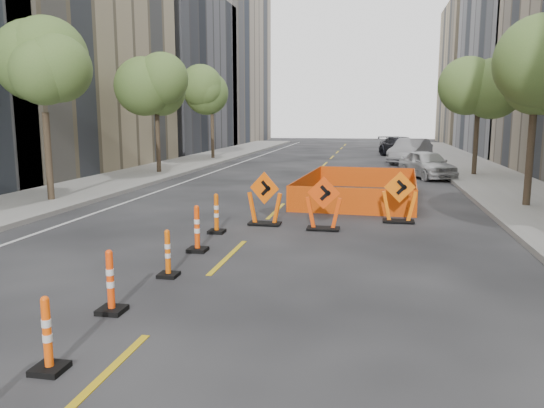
% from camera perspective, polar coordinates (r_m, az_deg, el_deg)
% --- Properties ---
extents(ground_plane, '(140.00, 140.00, 0.00)m').
position_cam_1_polar(ground_plane, '(8.60, -12.01, -12.40)').
color(ground_plane, black).
extents(sidewalk_left, '(4.00, 90.00, 0.15)m').
position_cam_1_polar(sidewalk_left, '(23.06, -21.15, 1.09)').
color(sidewalk_left, gray).
rests_on(sidewalk_left, ground).
extents(bld_left_d, '(12.00, 16.00, 14.00)m').
position_cam_1_polar(bld_left_d, '(50.87, -12.90, 13.54)').
color(bld_left_d, '#4C4C51').
rests_on(bld_left_d, ground).
extents(bld_left_e, '(12.00, 20.00, 20.00)m').
position_cam_1_polar(bld_left_e, '(66.44, -7.12, 15.28)').
color(bld_left_e, gray).
rests_on(bld_left_e, ground).
extents(bld_right_e, '(12.00, 14.00, 16.00)m').
position_cam_1_polar(bld_right_e, '(67.54, 23.26, 12.80)').
color(bld_right_e, tan).
rests_on(bld_right_e, ground).
extents(tree_l_b, '(2.80, 2.80, 5.95)m').
position_cam_1_polar(tree_l_b, '(20.89, -23.42, 12.41)').
color(tree_l_b, '#382B1E').
rests_on(tree_l_b, ground).
extents(tree_l_c, '(2.80, 2.80, 5.95)m').
position_cam_1_polar(tree_l_c, '(29.72, -12.35, 11.85)').
color(tree_l_c, '#382B1E').
rests_on(tree_l_c, ground).
extents(tree_l_d, '(2.80, 2.80, 5.95)m').
position_cam_1_polar(tree_l_d, '(39.11, -6.49, 11.38)').
color(tree_l_d, '#382B1E').
rests_on(tree_l_d, ground).
extents(tree_r_b, '(2.80, 2.80, 5.95)m').
position_cam_1_polar(tree_r_b, '(20.07, 26.56, 12.35)').
color(tree_r_b, '#382B1E').
rests_on(tree_r_b, ground).
extents(tree_r_c, '(2.80, 2.80, 5.95)m').
position_cam_1_polar(tree_r_c, '(29.82, 21.38, 11.42)').
color(tree_r_c, '#382B1E').
rests_on(tree_r_c, ground).
extents(channelizer_2, '(0.39, 0.39, 0.99)m').
position_cam_1_polar(channelizer_2, '(7.32, -23.03, -12.77)').
color(channelizer_2, '#FF550A').
rests_on(channelizer_2, ground).
extents(channelizer_3, '(0.42, 0.42, 1.06)m').
position_cam_1_polar(channelizer_3, '(9.04, -16.99, -7.97)').
color(channelizer_3, '#FF430A').
rests_on(channelizer_3, ground).
extents(channelizer_4, '(0.38, 0.38, 0.97)m').
position_cam_1_polar(channelizer_4, '(10.74, -11.15, -5.23)').
color(channelizer_4, '#E35B09').
rests_on(channelizer_4, ground).
extents(channelizer_5, '(0.44, 0.44, 1.11)m').
position_cam_1_polar(channelizer_5, '(12.59, -8.07, -2.62)').
color(channelizer_5, '#F3470A').
rests_on(channelizer_5, ground).
extents(channelizer_6, '(0.43, 0.43, 1.10)m').
position_cam_1_polar(channelizer_6, '(14.52, -6.00, -1.01)').
color(channelizer_6, '#D65809').
rests_on(channelizer_6, ground).
extents(chevron_sign_left, '(1.19, 0.92, 1.57)m').
position_cam_1_polar(chevron_sign_left, '(15.49, -0.80, 0.59)').
color(chevron_sign_left, '#F55D0A').
rests_on(chevron_sign_left, ground).
extents(chevron_sign_center, '(1.06, 0.70, 1.52)m').
position_cam_1_polar(chevron_sign_center, '(14.87, 5.57, 0.07)').
color(chevron_sign_center, '#EB4309').
rests_on(chevron_sign_center, ground).
extents(chevron_sign_right, '(1.12, 0.77, 1.55)m').
position_cam_1_polar(chevron_sign_right, '(16.28, 13.54, 0.72)').
color(chevron_sign_right, orange).
rests_on(chevron_sign_right, ground).
extents(safety_fence, '(4.56, 7.32, 0.89)m').
position_cam_1_polar(safety_fence, '(20.83, 9.38, 1.80)').
color(safety_fence, red).
rests_on(safety_fence, ground).
extents(parked_car_near, '(3.03, 4.54, 1.44)m').
position_cam_1_polar(parked_car_near, '(28.53, 16.34, 4.14)').
color(parked_car_near, silver).
rests_on(parked_car_near, ground).
extents(parked_car_mid, '(3.34, 5.38, 1.67)m').
position_cam_1_polar(parked_car_mid, '(36.89, 14.67, 5.52)').
color(parked_car_mid, gray).
rests_on(parked_car_mid, ground).
extents(parked_car_far, '(3.99, 5.83, 1.57)m').
position_cam_1_polar(parked_car_far, '(42.69, 13.77, 5.98)').
color(parked_car_far, black).
rests_on(parked_car_far, ground).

